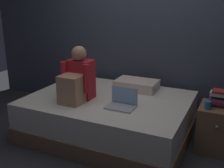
% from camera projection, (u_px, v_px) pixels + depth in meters
% --- Properties ---
extents(ground_plane, '(8.00, 8.00, 0.00)m').
position_uv_depth(ground_plane, '(113.00, 148.00, 3.27)').
color(ground_plane, '#2D2D33').
extents(wall_back, '(5.60, 0.10, 2.70)m').
position_uv_depth(wall_back, '(149.00, 24.00, 3.90)').
color(wall_back, '#383D4C').
rests_on(wall_back, ground_plane).
extents(bed, '(2.00, 1.50, 0.51)m').
position_uv_depth(bed, '(109.00, 116.00, 3.53)').
color(bed, '#7A6047').
rests_on(bed, ground_plane).
extents(nightstand, '(0.44, 0.46, 0.53)m').
position_uv_depth(nightstand, '(218.00, 128.00, 3.17)').
color(nightstand, brown).
rests_on(nightstand, ground_plane).
extents(person_sitting, '(0.39, 0.44, 0.66)m').
position_uv_depth(person_sitting, '(77.00, 80.00, 3.31)').
color(person_sitting, '#B21E28').
rests_on(person_sitting, bed).
extents(laptop, '(0.32, 0.23, 0.22)m').
position_uv_depth(laptop, '(122.00, 102.00, 3.13)').
color(laptop, '#9EA0A5').
rests_on(laptop, bed).
extents(pillow, '(0.56, 0.36, 0.13)m').
position_uv_depth(pillow, '(137.00, 85.00, 3.74)').
color(pillow, beige).
rests_on(pillow, bed).
extents(book_stack, '(0.23, 0.16, 0.19)m').
position_uv_depth(book_stack, '(219.00, 99.00, 3.09)').
color(book_stack, black).
rests_on(book_stack, nightstand).
extents(mug, '(0.08, 0.08, 0.09)m').
position_uv_depth(mug, '(207.00, 105.00, 3.03)').
color(mug, teal).
rests_on(mug, nightstand).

